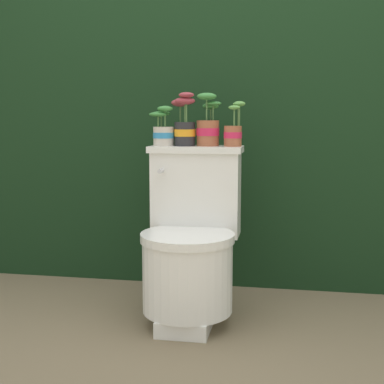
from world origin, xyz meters
TOP-DOWN VIEW (x-y plane):
  - ground_plane at (0.00, 0.00)m, footprint 12.00×12.00m
  - hedge_backdrop at (0.00, 1.09)m, footprint 4.16×0.94m
  - toilet at (-0.08, 0.11)m, footprint 0.44×0.53m
  - potted_plant_left at (-0.24, 0.26)m, footprint 0.12×0.11m
  - potted_plant_midleft at (-0.13, 0.27)m, footprint 0.12×0.12m
  - potted_plant_middle at (-0.02, 0.28)m, footprint 0.12×0.11m
  - potted_plant_midright at (0.10, 0.26)m, footprint 0.10×0.09m

SIDE VIEW (x-z plane):
  - ground_plane at x=0.00m, z-range 0.00..0.00m
  - toilet at x=-0.08m, z-range -0.05..0.74m
  - hedge_backdrop at x=0.00m, z-range 0.00..1.65m
  - potted_plant_midright at x=0.10m, z-range 0.76..0.96m
  - potted_plant_left at x=-0.24m, z-range 0.77..0.96m
  - potted_plant_middle at x=-0.02m, z-range 0.76..1.00m
  - potted_plant_midleft at x=-0.13m, z-range 0.76..1.01m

